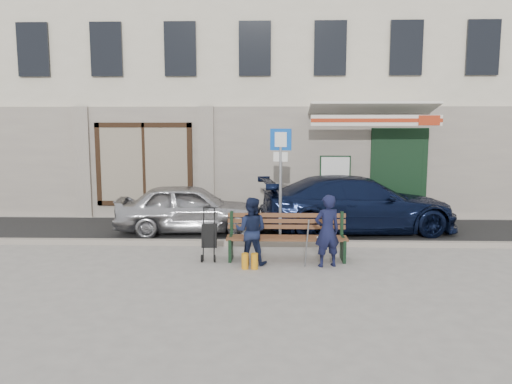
{
  "coord_description": "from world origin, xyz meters",
  "views": [
    {
      "loc": [
        0.49,
        -9.4,
        2.69
      ],
      "look_at": [
        0.14,
        1.6,
        1.2
      ],
      "focal_mm": 35.0,
      "sensor_mm": 36.0,
      "label": 1
    }
  ],
  "objects_px": {
    "parking_sign": "(281,167)",
    "woman": "(251,231)",
    "car_navy": "(358,204)",
    "bench": "(284,237)",
    "car_silver": "(190,208)",
    "stroller": "(209,237)",
    "man": "(327,231)"
  },
  "relations": [
    {
      "from": "parking_sign",
      "to": "man",
      "type": "height_order",
      "value": "parking_sign"
    },
    {
      "from": "parking_sign",
      "to": "woman",
      "type": "xyz_separation_m",
      "value": [
        -0.59,
        -1.73,
        -1.08
      ]
    },
    {
      "from": "car_silver",
      "to": "car_navy",
      "type": "distance_m",
      "value": 4.21
    },
    {
      "from": "car_silver",
      "to": "car_navy",
      "type": "xyz_separation_m",
      "value": [
        4.2,
        0.2,
        0.09
      ]
    },
    {
      "from": "parking_sign",
      "to": "stroller",
      "type": "height_order",
      "value": "parking_sign"
    },
    {
      "from": "car_silver",
      "to": "bench",
      "type": "height_order",
      "value": "car_silver"
    },
    {
      "from": "woman",
      "to": "bench",
      "type": "bearing_deg",
      "value": -144.12
    },
    {
      "from": "car_silver",
      "to": "woman",
      "type": "xyz_separation_m",
      "value": [
        1.64,
        -2.78,
        0.03
      ]
    },
    {
      "from": "car_navy",
      "to": "bench",
      "type": "distance_m",
      "value": 3.29
    },
    {
      "from": "man",
      "to": "bench",
      "type": "bearing_deg",
      "value": -46.53
    },
    {
      "from": "woman",
      "to": "stroller",
      "type": "bearing_deg",
      "value": -7.91
    },
    {
      "from": "car_silver",
      "to": "stroller",
      "type": "height_order",
      "value": "car_silver"
    },
    {
      "from": "parking_sign",
      "to": "bench",
      "type": "relative_size",
      "value": 1.08
    },
    {
      "from": "car_silver",
      "to": "parking_sign",
      "type": "relative_size",
      "value": 1.4
    },
    {
      "from": "man",
      "to": "stroller",
      "type": "xyz_separation_m",
      "value": [
        -2.3,
        0.42,
        -0.23
      ]
    },
    {
      "from": "car_navy",
      "to": "stroller",
      "type": "xyz_separation_m",
      "value": [
        -3.41,
        -2.7,
        -0.25
      ]
    },
    {
      "from": "bench",
      "to": "woman",
      "type": "xyz_separation_m",
      "value": [
        -0.65,
        -0.31,
        0.19
      ]
    },
    {
      "from": "car_silver",
      "to": "bench",
      "type": "relative_size",
      "value": 1.52
    },
    {
      "from": "car_navy",
      "to": "bench",
      "type": "height_order",
      "value": "car_navy"
    },
    {
      "from": "woman",
      "to": "stroller",
      "type": "xyz_separation_m",
      "value": [
        -0.85,
        0.28,
        -0.19
      ]
    },
    {
      "from": "car_navy",
      "to": "bench",
      "type": "relative_size",
      "value": 2.04
    },
    {
      "from": "bench",
      "to": "car_silver",
      "type": "bearing_deg",
      "value": 132.95
    },
    {
      "from": "bench",
      "to": "stroller",
      "type": "distance_m",
      "value": 1.5
    },
    {
      "from": "man",
      "to": "stroller",
      "type": "height_order",
      "value": "man"
    },
    {
      "from": "bench",
      "to": "woman",
      "type": "bearing_deg",
      "value": -154.65
    },
    {
      "from": "car_navy",
      "to": "bench",
      "type": "bearing_deg",
      "value": 136.61
    },
    {
      "from": "bench",
      "to": "stroller",
      "type": "relative_size",
      "value": 2.31
    },
    {
      "from": "parking_sign",
      "to": "bench",
      "type": "bearing_deg",
      "value": -72.82
    },
    {
      "from": "woman",
      "to": "man",
      "type": "bearing_deg",
      "value": -174.85
    },
    {
      "from": "woman",
      "to": "stroller",
      "type": "distance_m",
      "value": 0.92
    },
    {
      "from": "woman",
      "to": "parking_sign",
      "type": "bearing_deg",
      "value": -98.4
    },
    {
      "from": "man",
      "to": "stroller",
      "type": "bearing_deg",
      "value": -27.57
    }
  ]
}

